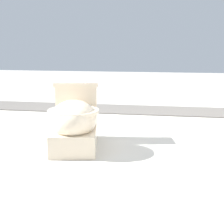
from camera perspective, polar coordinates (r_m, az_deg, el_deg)
The scene contains 3 objects.
ground_plane at distance 2.71m, azimuth -4.41°, elevation -5.27°, with size 14.00×14.00×0.00m, color #B7B2A8.
gravel_strip at distance 3.94m, azimuth 7.35°, elevation 0.31°, with size 0.56×8.00×0.01m, color #605B56.
toilet at distance 2.50m, azimuth -6.81°, elevation -1.56°, with size 0.69×0.48×0.52m.
Camera 1 is at (2.51, 0.62, 0.81)m, focal length 50.00 mm.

